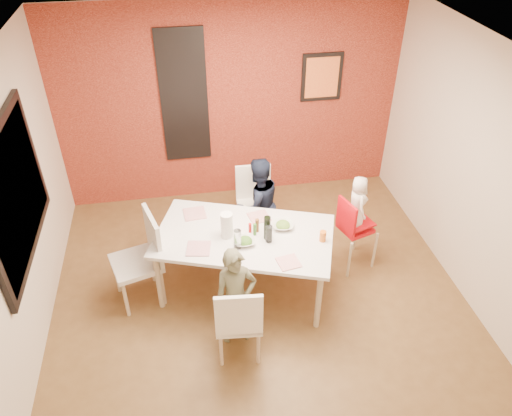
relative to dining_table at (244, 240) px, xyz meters
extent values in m
plane|color=brown|center=(0.14, -0.23, -0.70)|extent=(4.50, 4.50, 0.00)
cube|color=silver|center=(0.14, -0.23, 2.00)|extent=(4.50, 4.50, 0.02)
cube|color=beige|center=(0.14, 2.02, 0.65)|extent=(4.50, 0.02, 2.70)
cube|color=beige|center=(0.14, -2.48, 0.65)|extent=(4.50, 0.02, 2.70)
cube|color=beige|center=(-2.11, -0.23, 0.65)|extent=(0.02, 4.50, 2.70)
cube|color=beige|center=(2.39, -0.23, 0.65)|extent=(0.02, 4.50, 2.70)
cube|color=maroon|center=(0.14, 2.00, 0.65)|extent=(4.50, 0.02, 2.70)
cube|color=black|center=(-2.08, -0.03, 0.85)|extent=(0.05, 1.70, 1.30)
cube|color=black|center=(-2.07, -0.03, 0.85)|extent=(0.02, 1.55, 1.15)
cube|color=silver|center=(-0.46, 1.98, 0.80)|extent=(0.55, 0.03, 1.70)
cube|color=black|center=(-0.46, 1.98, 0.80)|extent=(0.60, 0.03, 1.76)
cube|color=black|center=(1.34, 1.98, 0.95)|extent=(0.54, 0.03, 0.64)
cube|color=orange|center=(1.34, 1.96, 0.95)|extent=(0.44, 0.01, 0.54)
cube|color=silver|center=(0.00, 0.00, 0.05)|extent=(2.08, 1.58, 0.04)
cylinder|color=tan|center=(-0.93, -0.13, -0.34)|extent=(0.06, 0.06, 0.73)
cylinder|color=tan|center=(-0.65, 0.68, -0.34)|extent=(0.06, 0.06, 0.73)
cylinder|color=tan|center=(0.65, -0.68, -0.34)|extent=(0.06, 0.06, 0.73)
cylinder|color=tan|center=(0.93, 0.13, -0.34)|extent=(0.06, 0.06, 0.73)
cube|color=white|center=(-0.19, -0.84, -0.26)|extent=(0.47, 0.47, 0.05)
cube|color=white|center=(-0.21, -1.04, -0.01)|extent=(0.43, 0.08, 0.49)
cylinder|color=#BFA98E|center=(0.01, -0.68, -0.49)|extent=(0.04, 0.04, 0.42)
cylinder|color=#BFA98E|center=(-0.03, -1.03, -0.49)|extent=(0.04, 0.04, 0.42)
cylinder|color=#BFA98E|center=(-0.35, -0.65, -0.49)|extent=(0.04, 0.04, 0.42)
cylinder|color=#BFA98E|center=(-0.38, -1.00, -0.49)|extent=(0.04, 0.04, 0.42)
cube|color=white|center=(0.28, 0.91, -0.25)|extent=(0.44, 0.44, 0.05)
cube|color=white|center=(0.28, 1.10, -0.01)|extent=(0.44, 0.04, 0.49)
cylinder|color=beige|center=(0.10, 0.73, -0.49)|extent=(0.04, 0.04, 0.43)
cylinder|color=beige|center=(0.10, 1.09, -0.49)|extent=(0.04, 0.04, 0.43)
cylinder|color=beige|center=(0.45, 0.73, -0.49)|extent=(0.04, 0.04, 0.43)
cylinder|color=beige|center=(0.46, 1.08, -0.49)|extent=(0.04, 0.04, 0.43)
cube|color=beige|center=(-1.15, 0.05, -0.20)|extent=(0.61, 0.61, 0.06)
cube|color=beige|center=(-0.94, 0.11, 0.08)|extent=(0.18, 0.48, 0.56)
cylinder|color=#BCAB8B|center=(-1.40, 0.18, -0.46)|extent=(0.04, 0.04, 0.48)
cylinder|color=#BCAB8B|center=(-1.02, 0.30, -0.46)|extent=(0.04, 0.04, 0.48)
cylinder|color=#BCAB8B|center=(-1.29, -0.20, -0.46)|extent=(0.04, 0.04, 0.48)
cylinder|color=#BCAB8B|center=(-0.91, -0.09, -0.46)|extent=(0.04, 0.04, 0.48)
cube|color=red|center=(1.32, 0.20, -0.17)|extent=(0.41, 0.41, 0.05)
cube|color=red|center=(1.18, 0.16, 0.04)|extent=(0.13, 0.32, 0.38)
cube|color=red|center=(1.32, 0.20, -0.08)|extent=(0.41, 0.41, 0.02)
cylinder|color=#BAAA8A|center=(1.55, 0.09, -0.45)|extent=(0.03, 0.03, 0.50)
cylinder|color=#BAAA8A|center=(1.21, -0.03, -0.45)|extent=(0.03, 0.03, 0.50)
cylinder|color=#BAAA8A|center=(1.44, 0.43, -0.45)|extent=(0.03, 0.03, 0.50)
cylinder|color=#BAAA8A|center=(1.09, 0.32, -0.45)|extent=(0.03, 0.03, 0.50)
imported|color=brown|center=(-0.19, -0.68, -0.14)|extent=(0.43, 0.30, 1.12)
imported|color=black|center=(0.28, 0.75, -0.09)|extent=(0.71, 0.63, 1.22)
imported|color=silver|center=(1.30, 0.20, 0.18)|extent=(0.21, 0.32, 0.66)
cube|color=silver|center=(-0.49, -0.15, 0.07)|extent=(0.27, 0.27, 0.01)
cube|color=silver|center=(0.21, 0.28, 0.07)|extent=(0.26, 0.26, 0.01)
cube|color=white|center=(0.36, -0.51, 0.07)|extent=(0.24, 0.24, 0.01)
cube|color=white|center=(-0.49, 0.46, 0.07)|extent=(0.26, 0.26, 0.01)
imported|color=white|center=(-0.01, -0.14, 0.09)|extent=(0.23, 0.23, 0.05)
imported|color=white|center=(0.43, 0.06, 0.10)|extent=(0.26, 0.26, 0.06)
cylinder|color=black|center=(0.23, -0.09, 0.20)|extent=(0.07, 0.07, 0.27)
cylinder|color=white|center=(-0.09, -0.19, 0.18)|extent=(0.08, 0.08, 0.22)
cylinder|color=white|center=(0.24, -0.15, 0.17)|extent=(0.07, 0.07, 0.20)
cylinder|color=white|center=(-0.18, 0.01, 0.21)|extent=(0.13, 0.13, 0.28)
cylinder|color=red|center=(0.07, 0.01, 0.13)|extent=(0.03, 0.03, 0.13)
cylinder|color=#367326|center=(0.11, -0.02, 0.14)|extent=(0.04, 0.04, 0.14)
cylinder|color=brown|center=(0.15, 0.04, 0.15)|extent=(0.04, 0.04, 0.16)
cylinder|color=orange|center=(0.79, -0.23, 0.13)|extent=(0.07, 0.07, 0.12)
camera|label=1|loc=(-0.57, -4.05, 3.37)|focal=35.00mm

